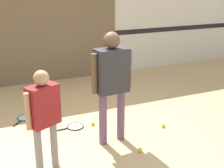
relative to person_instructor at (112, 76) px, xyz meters
The scene contains 11 objects.
ground_plane 1.02m from the person_instructor, 93.42° to the left, with size 16.00×16.00×0.00m, color tan.
wall_back 3.41m from the person_instructor, 90.07° to the left, with size 16.00×0.07×3.20m.
wall_panel 3.30m from the person_instructor, 90.36° to the left, with size 3.10×0.05×2.18m.
person_instructor is the anchor object (origin of this frame).
person_student_left 1.13m from the person_instructor, 161.77° to the right, with size 0.46×0.34×1.33m.
racket_spare_on_floor 1.27m from the person_instructor, 120.02° to the left, with size 0.50×0.30×0.03m.
racket_second_spare 2.00m from the person_instructor, 128.42° to the left, with size 0.47×0.49×0.03m.
tennis_ball_near_instructor 1.11m from the person_instructor, 62.78° to the right, with size 0.07×0.07×0.07m, color #CCE038.
tennis_ball_by_spare_racket 1.17m from the person_instructor, 96.88° to the left, with size 0.07×0.07×0.07m, color #CCE038.
tennis_ball_stray_left 1.61m from the person_instructor, 138.90° to the left, with size 0.07×0.07×0.07m, color #CCE038.
tennis_ball_stray_right 1.38m from the person_instructor, ahead, with size 0.07×0.07×0.07m, color #CCE038.
Camera 1 is at (-1.69, -3.89, 2.33)m, focal length 50.00 mm.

